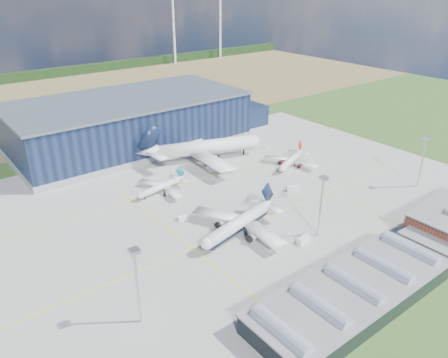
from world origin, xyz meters
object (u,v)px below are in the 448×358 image
at_px(airliner_red, 291,157).
at_px(gse_cart_b, 182,218).
at_px(airliner_regional, 160,184).
at_px(car_a, 415,225).
at_px(gse_cart_a, 266,146).
at_px(light_mast_west, 137,274).
at_px(gse_van_b, 293,189).
at_px(light_mast_east, 424,154).
at_px(gse_tug_c, 248,138).
at_px(airliner_widebody, 206,140).
at_px(gse_van_a, 303,240).
at_px(airliner_navy, 238,218).
at_px(light_mast_center, 321,197).
at_px(hangar, 134,123).
at_px(car_b, 308,287).

height_order(airliner_red, gse_cart_b, airliner_red).
relative_size(airliner_regional, car_a, 7.26).
relative_size(gse_cart_a, gse_cart_b, 0.81).
xyz_separation_m(light_mast_west, gse_van_b, (88.67, 30.09, -14.21)).
distance_m(light_mast_east, gse_tug_c, 95.02).
xyz_separation_m(airliner_widebody, gse_van_a, (-17.83, -82.21, -9.31)).
bearing_deg(airliner_navy, gse_cart_b, -76.39).
bearing_deg(car_a, light_mast_east, -61.14).
bearing_deg(light_mast_east, light_mast_center, 180.00).
height_order(airliner_red, airliner_regional, airliner_red).
relative_size(airliner_red, car_a, 7.83).
bearing_deg(airliner_regional, gse_van_b, 134.47).
xyz_separation_m(hangar, airliner_widebody, (17.51, -42.77, -1.20)).
bearing_deg(airliner_regional, car_a, 116.77).
bearing_deg(gse_van_a, gse_tug_c, -35.91).
bearing_deg(car_b, gse_cart_b, -17.46).
relative_size(airliner_regional, gse_cart_b, 8.07).
xyz_separation_m(gse_van_b, gse_cart_b, (-50.87, 8.74, -0.51)).
bearing_deg(gse_van_b, airliner_regional, 92.30).
xyz_separation_m(light_mast_center, car_b, (-24.74, -18.00, -14.91)).
xyz_separation_m(light_mast_east, gse_van_b, (-46.33, 30.09, -14.21)).
distance_m(gse_van_a, gse_van_b, 40.02).
relative_size(airliner_navy, airliner_regional, 1.56).
height_order(airliner_navy, car_a, airliner_navy).
bearing_deg(car_a, gse_van_b, 15.97).
height_order(light_mast_west, car_b, light_mast_west).
height_order(light_mast_center, airliner_navy, light_mast_center).
distance_m(light_mast_center, car_a, 40.11).
relative_size(airliner_navy, airliner_widebody, 0.65).
relative_size(airliner_regional, gse_tug_c, 8.51).
bearing_deg(gse_van_a, airliner_navy, 33.20).
bearing_deg(airliner_regional, hangar, -117.70).
distance_m(light_mast_center, gse_van_b, 38.16).
xyz_separation_m(light_mast_west, gse_cart_a, (115.95, 76.46, -14.86)).
xyz_separation_m(hangar, airliner_navy, (-14.94, -106.80, -4.87)).
height_order(airliner_red, gse_tug_c, airliner_red).
bearing_deg(gse_cart_b, gse_cart_a, -56.88).
height_order(light_mast_center, gse_cart_b, light_mast_center).
xyz_separation_m(light_mast_west, airliner_regional, (42.72, 63.41, -11.11)).
distance_m(airliner_red, car_b, 92.41).
relative_size(airliner_navy, gse_van_a, 8.15).
distance_m(airliner_red, car_a, 68.48).
bearing_deg(gse_cart_a, light_mast_east, -95.74).
bearing_deg(airliner_navy, airliner_red, -163.82).
relative_size(airliner_red, gse_cart_a, 10.78).
bearing_deg(airliner_red, light_mast_east, 95.39).
bearing_deg(hangar, light_mast_east, -59.95).
distance_m(airliner_red, gse_cart_a, 27.90).
bearing_deg(gse_cart_a, airliner_red, -127.57).
relative_size(airliner_widebody, gse_van_b, 11.95).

